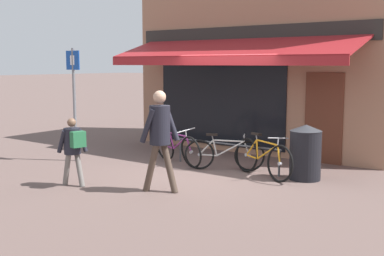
# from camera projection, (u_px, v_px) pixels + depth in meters

# --- Properties ---
(ground_plane) EXTENTS (160.00, 160.00, 0.00)m
(ground_plane) POSITION_uv_depth(u_px,v_px,m) (196.00, 174.00, 10.07)
(ground_plane) COLOR brown
(shop_front) EXTENTS (6.94, 4.57, 5.67)m
(shop_front) POSITION_uv_depth(u_px,v_px,m) (273.00, 44.00, 13.23)
(shop_front) COLOR #9E7056
(shop_front) RESTS_ON ground_plane
(bike_rack_rail) EXTENTS (2.65, 0.04, 0.57)m
(bike_rack_rail) POSITION_uv_depth(u_px,v_px,m) (226.00, 148.00, 10.55)
(bike_rack_rail) COLOR #47494F
(bike_rack_rail) RESTS_ON ground_plane
(bicycle_purple) EXTENTS (1.73, 0.76, 0.89)m
(bicycle_purple) POSITION_uv_depth(u_px,v_px,m) (177.00, 148.00, 11.02)
(bicycle_purple) COLOR black
(bicycle_purple) RESTS_ON ground_plane
(bicycle_silver) EXTENTS (1.59, 0.90, 0.80)m
(bicycle_silver) POSITION_uv_depth(u_px,v_px,m) (224.00, 154.00, 10.42)
(bicycle_silver) COLOR black
(bicycle_silver) RESTS_ON ground_plane
(bicycle_orange) EXTENTS (1.69, 0.79, 0.89)m
(bicycle_orange) POSITION_uv_depth(u_px,v_px,m) (262.00, 158.00, 9.79)
(bicycle_orange) COLOR black
(bicycle_orange) RESTS_ON ground_plane
(pedestrian_adult) EXTENTS (0.62, 0.61, 1.85)m
(pedestrian_adult) POSITION_uv_depth(u_px,v_px,m) (160.00, 130.00, 8.53)
(pedestrian_adult) COLOR #47382D
(pedestrian_adult) RESTS_ON ground_plane
(pedestrian_child) EXTENTS (0.56, 0.42, 1.31)m
(pedestrian_child) POSITION_uv_depth(u_px,v_px,m) (73.00, 144.00, 8.98)
(pedestrian_child) COLOR slate
(pedestrian_child) RESTS_ON ground_plane
(litter_bin) EXTENTS (0.63, 0.63, 1.10)m
(litter_bin) POSITION_uv_depth(u_px,v_px,m) (305.00, 152.00, 9.55)
(litter_bin) COLOR black
(litter_bin) RESTS_ON ground_plane
(parking_sign) EXTENTS (0.44, 0.07, 2.66)m
(parking_sign) POSITION_uv_depth(u_px,v_px,m) (74.00, 93.00, 11.25)
(parking_sign) COLOR slate
(parking_sign) RESTS_ON ground_plane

